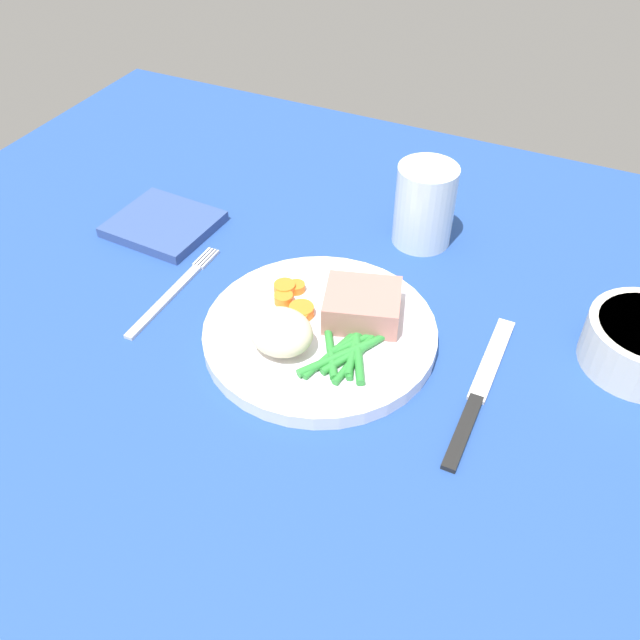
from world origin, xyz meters
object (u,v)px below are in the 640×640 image
Objects in this scene: knife at (479,392)px; napkin at (164,224)px; dinner_plate at (320,333)px; fork at (174,291)px; water_glass at (424,211)px; meat_portion at (364,302)px.

knife is 1.72× the size of napkin.
napkin is at bearing 159.73° from dinner_plate.
knife is (34.33, -0.03, -0.00)cm from fork.
water_glass is at bearing 122.72° from knife.
water_glass is at bearing 88.62° from meat_portion.
fork is at bearing -179.16° from knife.
fork is 0.81× the size of knife.
meat_portion is 14.37cm from knife.
water_glass is 0.82× the size of napkin.
water_glass reaches higher than fork.
fork is (-17.67, -0.26, -0.60)cm from dinner_plate.
fork is at bearing -50.33° from napkin.
water_glass is (-13.07, 21.04, 3.96)cm from knife.
knife is (13.48, -4.01, -2.99)cm from meat_portion.
meat_portion is 0.45× the size of fork.
fork is 1.69× the size of water_glass.
dinner_plate reaches higher than knife.
dinner_plate is 3.14× the size of meat_portion.
napkin is (-8.11, 9.78, 0.42)cm from fork.
napkin reaches higher than knife.
dinner_plate is 1.98× the size of napkin.
napkin is at bearing 125.27° from fork.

